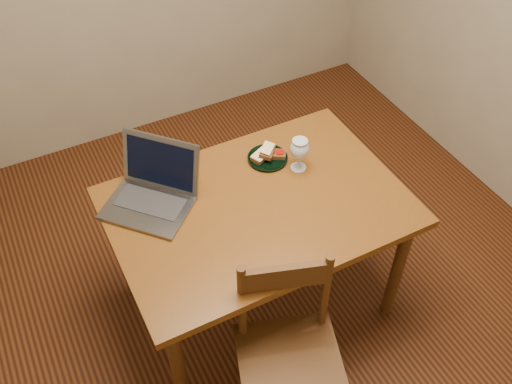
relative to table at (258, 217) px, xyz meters
name	(u,v)px	position (x,y,z in m)	size (l,w,h in m)	color
floor	(267,280)	(0.11, 0.09, -0.66)	(3.20, 3.20, 0.02)	black
table	(258,217)	(0.00, 0.00, 0.00)	(1.30, 0.90, 0.74)	#4E2B0D
chair	(289,350)	(-0.15, -0.57, -0.17)	(0.52, 0.51, 0.45)	#3E230D
plate	(268,158)	(0.18, 0.24, 0.09)	(0.19, 0.19, 0.02)	black
sandwich_cheese	(261,156)	(0.14, 0.25, 0.12)	(0.10, 0.06, 0.03)	#381E0C
sandwich_tomato	(275,153)	(0.21, 0.23, 0.12)	(0.10, 0.06, 0.03)	#381E0C
sandwich_top	(267,151)	(0.18, 0.24, 0.14)	(0.10, 0.06, 0.03)	#381E0C
milk_glass	(299,154)	(0.28, 0.12, 0.17)	(0.09, 0.09, 0.17)	white
laptop	(153,187)	(-0.39, 0.25, 0.16)	(0.49, 0.49, 0.26)	slate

